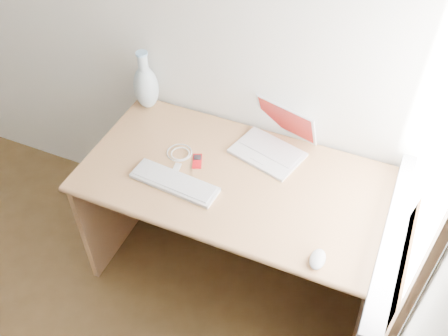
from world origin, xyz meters
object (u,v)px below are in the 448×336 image
at_px(desk, 245,197).
at_px(external_keyboard, 175,182).
at_px(laptop, 271,141).
at_px(vase, 146,86).

relative_size(desk, external_keyboard, 3.45).
height_order(laptop, vase, vase).
bearing_deg(vase, laptop, -4.50).
bearing_deg(vase, desk, -18.47).
height_order(laptop, external_keyboard, laptop).
xyz_separation_m(desk, external_keyboard, (-0.25, -0.23, 0.23)).
bearing_deg(desk, vase, 161.53).
height_order(desk, vase, vase).
bearing_deg(desk, external_keyboard, -137.59).
height_order(external_keyboard, vase, vase).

